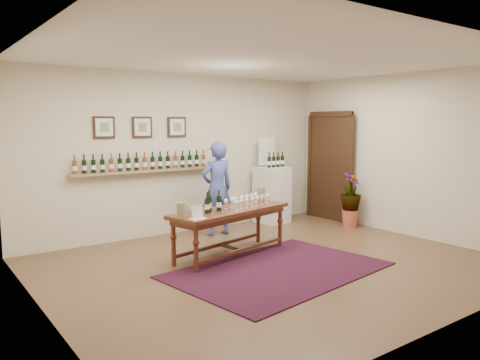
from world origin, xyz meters
TOP-DOWN VIEW (x-y plane):
  - ground at (0.00, 0.00)m, footprint 6.00×6.00m
  - room_shell at (2.11, 1.86)m, footprint 6.00×6.00m
  - rug at (-0.13, -0.25)m, footprint 3.03×2.23m
  - tasting_table at (-0.24, 0.71)m, footprint 2.07×1.03m
  - table_glasses at (0.07, 0.73)m, footprint 1.20×0.59m
  - table_bottles at (-0.59, 0.68)m, footprint 0.31×0.22m
  - pitcher_left at (-1.14, 0.57)m, footprint 0.14×0.14m
  - pitcher_right at (0.60, 1.05)m, footprint 0.15×0.15m
  - menu_card at (-1.00, 0.38)m, footprint 0.21×0.16m
  - display_pedestal at (1.75, 2.15)m, footprint 0.59×0.59m
  - pedestal_bottles at (1.78, 2.08)m, footprint 0.31×0.10m
  - info_sign at (1.76, 2.32)m, footprint 0.44×0.06m
  - potted_plant at (2.66, 0.95)m, footprint 0.64×0.64m
  - person at (0.31, 1.91)m, footprint 0.62×0.43m

SIDE VIEW (x-z plane):
  - ground at x=0.00m, z-range 0.00..0.00m
  - rug at x=-0.13m, z-range 0.00..0.01m
  - potted_plant at x=2.66m, z-range 0.08..0.97m
  - display_pedestal at x=1.75m, z-range 0.00..1.10m
  - tasting_table at x=-0.24m, z-range 0.25..0.95m
  - table_glasses at x=0.07m, z-range 0.70..0.86m
  - menu_card at x=-1.00m, z-range 0.70..0.88m
  - pitcher_left at x=-1.14m, z-range 0.70..0.90m
  - pitcher_right at x=0.60m, z-range 0.70..0.91m
  - person at x=0.31m, z-range 0.00..1.63m
  - table_bottles at x=-0.59m, z-range 0.70..1.00m
  - room_shell at x=2.11m, z-range -1.88..4.12m
  - pedestal_bottles at x=1.78m, z-range 1.10..1.40m
  - info_sign at x=1.76m, z-range 1.10..1.70m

